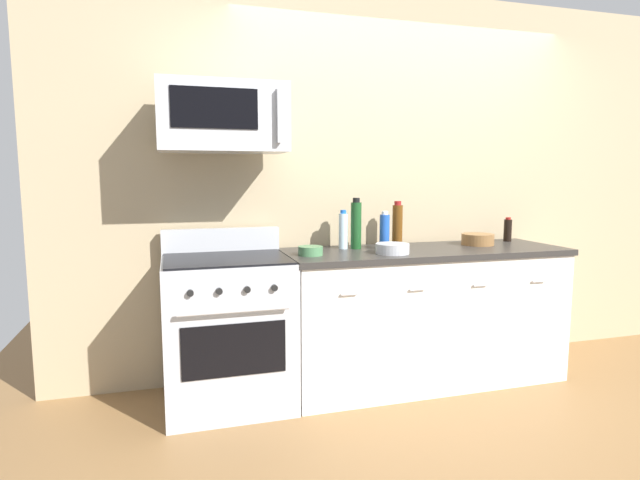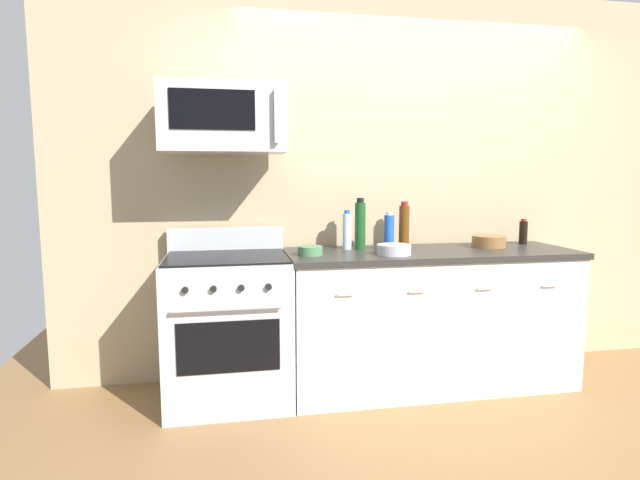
# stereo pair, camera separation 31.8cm
# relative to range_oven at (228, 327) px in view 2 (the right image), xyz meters

# --- Properties ---
(ground_plane) EXTENTS (6.02, 6.02, 0.00)m
(ground_plane) POSITION_rel_range_oven_xyz_m (1.34, -0.00, -0.47)
(ground_plane) COLOR olive
(back_wall) EXTENTS (5.01, 0.10, 2.70)m
(back_wall) POSITION_rel_range_oven_xyz_m (1.34, 0.41, 0.88)
(back_wall) COLOR tan
(back_wall) RESTS_ON ground_plane
(counter_unit) EXTENTS (1.92, 0.66, 0.92)m
(counter_unit) POSITION_rel_range_oven_xyz_m (1.34, -0.00, -0.01)
(counter_unit) COLOR silver
(counter_unit) RESTS_ON ground_plane
(range_oven) EXTENTS (0.76, 0.69, 1.07)m
(range_oven) POSITION_rel_range_oven_xyz_m (0.00, 0.00, 0.00)
(range_oven) COLOR #B7BABF
(range_oven) RESTS_ON ground_plane
(microwave) EXTENTS (0.74, 0.44, 0.40)m
(microwave) POSITION_rel_range_oven_xyz_m (0.00, 0.04, 1.28)
(microwave) COLOR #B7BABF
(bottle_wine_green) EXTENTS (0.07, 0.07, 0.34)m
(bottle_wine_green) POSITION_rel_range_oven_xyz_m (0.88, 0.13, 0.61)
(bottle_wine_green) COLOR #19471E
(bottle_wine_green) RESTS_ON countertop_slab
(bottle_soda_blue) EXTENTS (0.07, 0.07, 0.26)m
(bottle_soda_blue) POSITION_rel_range_oven_xyz_m (1.07, 0.08, 0.57)
(bottle_soda_blue) COLOR #1E4CA5
(bottle_soda_blue) RESTS_ON countertop_slab
(bottle_soy_sauce_dark) EXTENTS (0.06, 0.06, 0.18)m
(bottle_soy_sauce_dark) POSITION_rel_range_oven_xyz_m (2.12, 0.19, 0.54)
(bottle_soy_sauce_dark) COLOR black
(bottle_soy_sauce_dark) RESTS_ON countertop_slab
(bottle_water_clear) EXTENTS (0.06, 0.06, 0.26)m
(bottle_water_clear) POSITION_rel_range_oven_xyz_m (0.80, 0.16, 0.58)
(bottle_water_clear) COLOR silver
(bottle_water_clear) RESTS_ON countertop_slab
(bottle_wine_amber) EXTENTS (0.07, 0.07, 0.32)m
(bottle_wine_amber) POSITION_rel_range_oven_xyz_m (1.21, 0.18, 0.60)
(bottle_wine_amber) COLOR #59330F
(bottle_wine_amber) RESTS_ON countertop_slab
(bowl_green_glaze) EXTENTS (0.15, 0.15, 0.06)m
(bowl_green_glaze) POSITION_rel_range_oven_xyz_m (0.51, -0.06, 0.48)
(bowl_green_glaze) COLOR #477A4C
(bowl_green_glaze) RESTS_ON countertop_slab
(bowl_wooden_salad) EXTENTS (0.23, 0.23, 0.08)m
(bowl_wooden_salad) POSITION_rel_range_oven_xyz_m (1.79, 0.07, 0.49)
(bowl_wooden_salad) COLOR brown
(bowl_wooden_salad) RESTS_ON countertop_slab
(bowl_steel_prep) EXTENTS (0.21, 0.21, 0.06)m
(bowl_steel_prep) POSITION_rel_range_oven_xyz_m (1.03, -0.14, 0.49)
(bowl_steel_prep) COLOR #B2B5BA
(bowl_steel_prep) RESTS_ON countertop_slab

